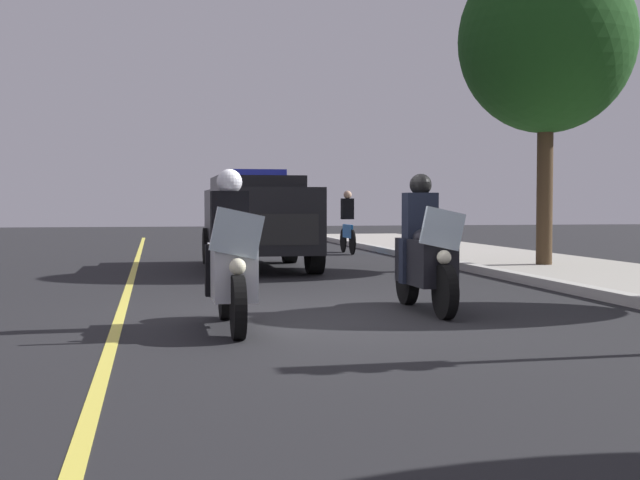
{
  "coord_description": "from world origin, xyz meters",
  "views": [
    {
      "loc": [
        9.83,
        -1.98,
        1.34
      ],
      "look_at": [
        -0.24,
        0.0,
        0.9
      ],
      "focal_mm": 47.45,
      "sensor_mm": 36.0,
      "label": 1
    }
  ],
  "objects_px": {
    "police_motorcycle_lead_right": "(425,255)",
    "cyclist_background": "(348,222)",
    "tree_far_back": "(546,41)",
    "police_motorcycle_lead_left": "(231,264)",
    "police_suv": "(258,217)"
  },
  "relations": [
    {
      "from": "cyclist_background",
      "to": "tree_far_back",
      "type": "bearing_deg",
      "value": 23.99
    },
    {
      "from": "police_suv",
      "to": "tree_far_back",
      "type": "distance_m",
      "value": 6.86
    },
    {
      "from": "police_motorcycle_lead_left",
      "to": "police_motorcycle_lead_right",
      "type": "xyz_separation_m",
      "value": [
        -0.99,
        2.49,
        0.0
      ]
    },
    {
      "from": "cyclist_background",
      "to": "police_motorcycle_lead_left",
      "type": "bearing_deg",
      "value": -18.18
    },
    {
      "from": "police_motorcycle_lead_left",
      "to": "tree_far_back",
      "type": "distance_m",
      "value": 10.64
    },
    {
      "from": "tree_far_back",
      "to": "police_motorcycle_lead_left",
      "type": "bearing_deg",
      "value": -45.14
    },
    {
      "from": "police_motorcycle_lead_right",
      "to": "cyclist_background",
      "type": "bearing_deg",
      "value": 171.52
    },
    {
      "from": "police_motorcycle_lead_right",
      "to": "police_suv",
      "type": "relative_size",
      "value": 0.44
    },
    {
      "from": "police_motorcycle_lead_left",
      "to": "tree_far_back",
      "type": "relative_size",
      "value": 0.33
    },
    {
      "from": "police_suv",
      "to": "tree_far_back",
      "type": "height_order",
      "value": "tree_far_back"
    },
    {
      "from": "cyclist_background",
      "to": "tree_far_back",
      "type": "xyz_separation_m",
      "value": [
        6.1,
        2.72,
        3.78
      ]
    },
    {
      "from": "police_suv",
      "to": "cyclist_background",
      "type": "relative_size",
      "value": 2.79
    },
    {
      "from": "police_suv",
      "to": "cyclist_background",
      "type": "height_order",
      "value": "police_suv"
    },
    {
      "from": "police_motorcycle_lead_left",
      "to": "police_motorcycle_lead_right",
      "type": "distance_m",
      "value": 2.69
    },
    {
      "from": "police_motorcycle_lead_right",
      "to": "tree_far_back",
      "type": "xyz_separation_m",
      "value": [
        -5.99,
        4.52,
        3.93
      ]
    }
  ]
}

